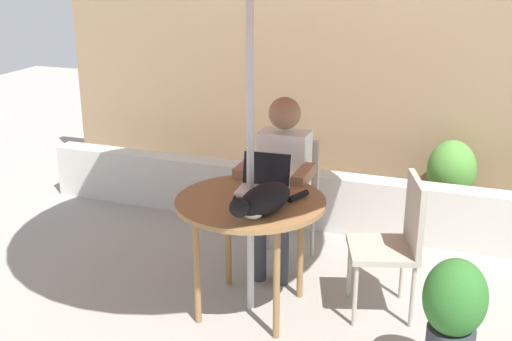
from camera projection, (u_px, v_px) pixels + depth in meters
ground_plane at (251, 308)px, 4.11m from camera, size 14.00×14.00×0.00m
fence_back at (334, 91)px, 5.70m from camera, size 5.22×0.08×1.96m
planter_wall_low at (309, 199)px, 5.27m from camera, size 4.70×0.20×0.46m
patio_table at (250, 211)px, 3.89m from camera, size 0.91×0.91×0.75m
chair_occupied at (287, 191)px, 4.63m from camera, size 0.40×0.40×0.89m
chair_empty at (397, 236)px, 3.91m from camera, size 0.50×0.50×0.89m
person_seated at (281, 176)px, 4.43m from camera, size 0.48×0.48×1.23m
laptop at (264, 179)px, 4.02m from camera, size 0.32×0.27×0.21m
cat at (262, 201)px, 3.62m from camera, size 0.32×0.62×0.17m
potted_plant_near_fence at (450, 181)px, 5.31m from camera, size 0.40×0.40×0.70m
potted_plant_by_chair at (453, 318)px, 3.25m from camera, size 0.32×0.32×0.73m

